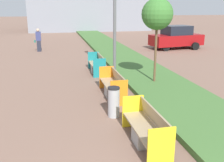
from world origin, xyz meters
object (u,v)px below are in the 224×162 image
Objects in this scene: bench_orange_frame at (113,87)px; litter_bin at (114,102)px; parked_car_distant at (176,37)px; sapling_tree_near at (157,14)px; pedestrian_walking at (38,40)px; bench_yellow_frame at (146,130)px; bench_teal_frame at (97,66)px.

litter_bin is (-0.42, -1.91, 0.11)m from bench_orange_frame.
sapling_tree_near is at bearing -128.85° from parked_car_distant.
litter_bin is 0.26× the size of sapling_tree_near.
litter_bin is 0.56× the size of pedestrian_walking.
bench_orange_frame is 0.51× the size of parked_car_distant.
bench_yellow_frame is 0.48× the size of parked_car_distant.
bench_teal_frame is at bearing 90.04° from bench_orange_frame.
bench_yellow_frame and bench_teal_frame have the same top height.
bench_yellow_frame is 2.18× the size of litter_bin.
bench_orange_frame is 3.56m from sapling_tree_near.
bench_orange_frame is 0.60× the size of sapling_tree_near.
sapling_tree_near is 11.76m from pedestrian_walking.
bench_orange_frame is at bearing -134.59° from parked_car_distant.
sapling_tree_near is at bearing 49.59° from litter_bin.
litter_bin is at bearing 102.61° from bench_yellow_frame.
bench_teal_frame is at bearing 127.48° from sapling_tree_near.
pedestrian_walking is at bearing 106.15° from bench_orange_frame.
bench_teal_frame is at bearing -66.45° from pedestrian_walking.
bench_orange_frame is 2.30× the size of litter_bin.
litter_bin is (-0.41, 1.85, 0.12)m from bench_yellow_frame.
bench_yellow_frame is 1.06× the size of bench_teal_frame.
pedestrian_walking is (-3.27, 15.05, 0.52)m from bench_yellow_frame.
bench_yellow_frame is 1.22× the size of pedestrian_walking.
sapling_tree_near reaches higher than bench_yellow_frame.
bench_orange_frame is 12.77m from parked_car_distant.
bench_orange_frame is 1.96m from litter_bin.
bench_teal_frame is at bearing 85.86° from litter_bin.
bench_orange_frame and bench_teal_frame have the same top height.
litter_bin is at bearing -102.27° from bench_orange_frame.
parked_car_distant is at bearing -5.39° from pedestrian_walking.
bench_teal_frame is 9.98m from parked_car_distant.
bench_teal_frame is 0.54× the size of sapling_tree_near.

